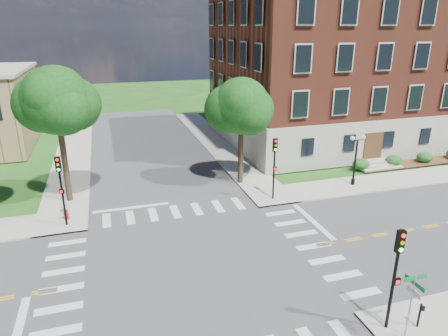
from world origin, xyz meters
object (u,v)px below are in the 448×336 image
object	(u,v)px
traffic_signal_se	(396,268)
traffic_signal_nw	(61,182)
traffic_signal_ne	(274,161)
twin_lamp_west	(356,157)
street_sign_pole	(413,295)
fire_hydrant	(67,214)
push_button_post	(420,314)

from	to	relation	value
traffic_signal_se	traffic_signal_nw	xyz separation A→B (m)	(-14.14, 14.36, 0.00)
traffic_signal_se	traffic_signal_ne	bearing A→B (deg)	86.80
twin_lamp_west	traffic_signal_nw	bearing A→B (deg)	-178.10
traffic_signal_se	traffic_signal_ne	world-z (taller)	same
traffic_signal_se	street_sign_pole	distance (m)	1.21
fire_hydrant	traffic_signal_ne	bearing A→B (deg)	-3.55
twin_lamp_west	push_button_post	bearing A→B (deg)	-114.49
twin_lamp_west	push_button_post	distance (m)	17.11
traffic_signal_nw	push_button_post	bearing A→B (deg)	-43.59
traffic_signal_nw	push_button_post	distance (m)	21.51
traffic_signal_ne	push_button_post	world-z (taller)	traffic_signal_ne
traffic_signal_se	push_button_post	bearing A→B (deg)	-15.69
traffic_signal_nw	push_button_post	xyz separation A→B (m)	(15.49, -14.74, -2.39)
traffic_signal_se	fire_hydrant	distance (m)	21.01
traffic_signal_ne	twin_lamp_west	xyz separation A→B (m)	(7.60, 0.77, -0.66)
traffic_signal_se	twin_lamp_west	distance (m)	17.30
traffic_signal_se	push_button_post	size ratio (longest dim) A/B	4.00
street_sign_pole	fire_hydrant	xyz separation A→B (m)	(-14.52, 16.02, -1.84)
traffic_signal_ne	push_button_post	bearing A→B (deg)	-87.87
traffic_signal_ne	street_sign_pole	xyz separation A→B (m)	(-0.45, -15.09, -0.88)
twin_lamp_west	traffic_signal_se	bearing A→B (deg)	-119.08
street_sign_pole	fire_hydrant	world-z (taller)	street_sign_pole
twin_lamp_west	street_sign_pole	distance (m)	17.79
traffic_signal_ne	push_button_post	distance (m)	14.92
traffic_signal_ne	traffic_signal_nw	xyz separation A→B (m)	(-14.94, 0.02, 0.00)
twin_lamp_west	fire_hydrant	bearing A→B (deg)	179.59
traffic_signal_ne	fire_hydrant	distance (m)	15.25
traffic_signal_se	street_sign_pole	xyz separation A→B (m)	(0.35, -0.75, -0.88)
traffic_signal_ne	fire_hydrant	bearing A→B (deg)	176.45
traffic_signal_se	push_button_post	world-z (taller)	traffic_signal_se
traffic_signal_ne	traffic_signal_nw	size ratio (longest dim) A/B	1.00
traffic_signal_se	street_sign_pole	world-z (taller)	traffic_signal_se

